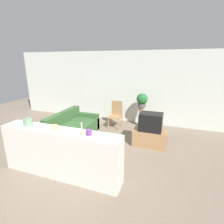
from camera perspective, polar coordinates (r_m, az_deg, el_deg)
ground_plane at (r=4.37m, az=-12.78°, el=-16.39°), size 14.00×14.00×0.00m
wall_back at (r=6.88m, az=2.01°, el=8.13°), size 9.00×0.06×2.70m
couch at (r=5.74m, az=-12.72°, el=-5.19°), size 0.98×1.77×0.77m
tv_stand at (r=5.13m, az=12.24°, el=-8.24°), size 0.93×0.49×0.46m
television at (r=4.95m, az=12.50°, el=-3.17°), size 0.63×0.45×0.50m
wooden_chair at (r=6.30m, az=1.29°, el=-0.49°), size 0.44×0.44×0.95m
plant_stand at (r=6.46m, az=9.52°, el=-1.53°), size 0.17×0.17×0.75m
potted_plant at (r=6.30m, az=9.79°, el=3.97°), size 0.39×0.39×0.49m
foreground_counter at (r=3.84m, az=-16.43°, el=-12.75°), size 2.60×0.44×1.02m
decorative_bowl at (r=4.09m, az=-25.76°, el=-3.07°), size 0.18×0.18×0.18m
candle_jar at (r=3.66m, az=-18.24°, el=-4.78°), size 0.12×0.12×0.10m
candlestick at (r=3.33m, az=-9.84°, el=-5.93°), size 0.07×0.07×0.22m
coffee_tin at (r=3.27m, az=-7.54°, el=-6.62°), size 0.11×0.11×0.10m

